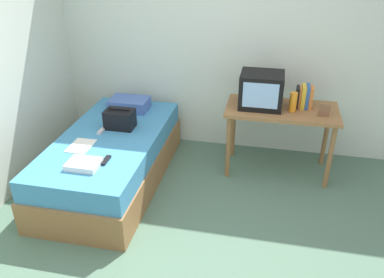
# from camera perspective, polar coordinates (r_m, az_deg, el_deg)

# --- Properties ---
(ground_plane) EXTENTS (8.00, 8.00, 0.00)m
(ground_plane) POSITION_cam_1_polar(r_m,az_deg,el_deg) (3.43, -0.26, -16.07)
(ground_plane) COLOR #4C6B56
(wall_back) EXTENTS (5.20, 0.10, 2.60)m
(wall_back) POSITION_cam_1_polar(r_m,az_deg,el_deg) (4.58, 5.14, 14.09)
(wall_back) COLOR silver
(wall_back) RESTS_ON ground
(bed) EXTENTS (1.00, 2.00, 0.55)m
(bed) POSITION_cam_1_polar(r_m,az_deg,el_deg) (4.21, -11.61, -2.86)
(bed) COLOR olive
(bed) RESTS_ON ground
(desk) EXTENTS (1.16, 0.60, 0.76)m
(desk) POSITION_cam_1_polar(r_m,az_deg,el_deg) (4.24, 12.88, 3.21)
(desk) COLOR olive
(desk) RESTS_ON ground
(tv) EXTENTS (0.44, 0.39, 0.36)m
(tv) POSITION_cam_1_polar(r_m,az_deg,el_deg) (4.14, 10.08, 7.06)
(tv) COLOR black
(tv) RESTS_ON desk
(water_bottle) EXTENTS (0.07, 0.07, 0.20)m
(water_bottle) POSITION_cam_1_polar(r_m,az_deg,el_deg) (4.11, 14.54, 5.24)
(water_bottle) COLOR orange
(water_bottle) RESTS_ON desk
(book_row) EXTENTS (0.17, 0.16, 0.24)m
(book_row) POSITION_cam_1_polar(r_m,az_deg,el_deg) (4.24, 16.09, 5.94)
(book_row) COLOR black
(book_row) RESTS_ON desk
(picture_frame) EXTENTS (0.11, 0.02, 0.12)m
(picture_frame) POSITION_cam_1_polar(r_m,az_deg,el_deg) (4.10, 18.72, 3.96)
(picture_frame) COLOR brown
(picture_frame) RESTS_ON desk
(pillow) EXTENTS (0.44, 0.30, 0.13)m
(pillow) POSITION_cam_1_polar(r_m,az_deg,el_deg) (4.63, -9.13, 5.08)
(pillow) COLOR #4766AD
(pillow) RESTS_ON bed
(handbag) EXTENTS (0.30, 0.20, 0.22)m
(handbag) POSITION_cam_1_polar(r_m,az_deg,el_deg) (4.17, -10.49, 2.90)
(handbag) COLOR black
(handbag) RESTS_ON bed
(magazine) EXTENTS (0.21, 0.29, 0.01)m
(magazine) POSITION_cam_1_polar(r_m,az_deg,el_deg) (3.93, -15.90, -0.96)
(magazine) COLOR white
(magazine) RESTS_ON bed
(remote_dark) EXTENTS (0.04, 0.16, 0.02)m
(remote_dark) POSITION_cam_1_polar(r_m,az_deg,el_deg) (3.62, -12.47, -3.05)
(remote_dark) COLOR black
(remote_dark) RESTS_ON bed
(remote_silver) EXTENTS (0.04, 0.14, 0.02)m
(remote_silver) POSITION_cam_1_polar(r_m,az_deg,el_deg) (4.16, -13.11, 1.14)
(remote_silver) COLOR #B7B7BC
(remote_silver) RESTS_ON bed
(folded_towel) EXTENTS (0.28, 0.22, 0.05)m
(folded_towel) POSITION_cam_1_polar(r_m,az_deg,el_deg) (3.58, -15.54, -3.55)
(folded_towel) COLOR white
(folded_towel) RESTS_ON bed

